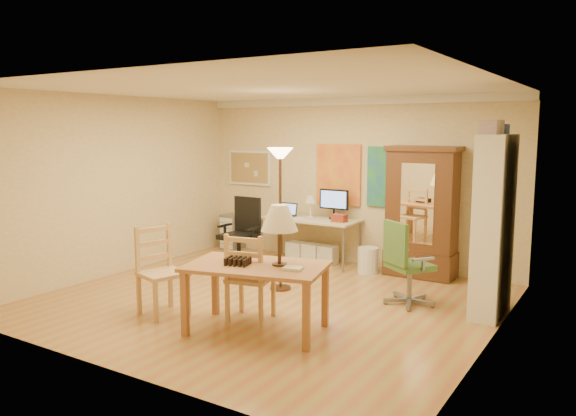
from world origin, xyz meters
The scene contains 16 objects.
floor centered at (0.00, 0.00, 0.00)m, with size 5.50×5.50×0.00m, color #AB683C.
crown_molding centered at (0.00, 2.46, 2.64)m, with size 5.50×0.08×0.12m, color white.
corkboard centered at (-2.05, 2.47, 1.50)m, with size 0.90×0.04×0.62m, color tan.
art_panel_left centered at (-0.25, 2.47, 1.45)m, with size 0.80×0.04×1.00m, color yellow.
art_panel_right centered at (0.65, 2.47, 1.45)m, with size 0.75×0.04×0.95m, color #266098.
dining_table centered at (0.59, -0.92, 0.89)m, with size 1.66×1.22×1.40m.
ladder_chair_back centered at (0.24, -0.72, 0.48)m, with size 0.56×0.55×1.03m.
ladder_chair_left centered at (-0.78, -1.10, 0.50)m, with size 0.59×0.60×1.06m.
torchiere_lamp centered at (-0.15, 0.54, 1.56)m, with size 0.35×0.35×1.95m.
computer_desk centered at (-0.55, 2.16, 0.45)m, with size 1.62×0.71×1.23m.
office_chair_black centered at (-1.33, 1.20, 0.30)m, with size 0.69×0.69×1.12m.
office_chair_green centered at (1.57, 0.81, 0.29)m, with size 0.67×0.68×1.07m.
drawer_cart centered at (-2.33, 2.29, 0.32)m, with size 0.32×0.39×0.65m.
armoire centered at (1.26, 2.24, 0.85)m, with size 1.06×0.50×1.95m.
bookshelf centered at (2.55, 0.97, 1.06)m, with size 0.32×0.86×2.14m.
wastebin centered at (0.52, 1.99, 0.20)m, with size 0.32×0.32×0.40m, color silver.
Camera 1 is at (3.93, -5.80, 2.20)m, focal length 35.00 mm.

